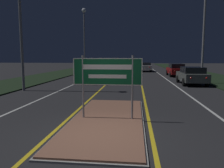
# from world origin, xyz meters

# --- Properties ---
(ground_plane) EXTENTS (160.00, 160.00, 0.00)m
(ground_plane) POSITION_xyz_m (0.00, 0.00, 0.00)
(ground_plane) COLOR #232326
(median_island) EXTENTS (2.60, 6.66, 0.10)m
(median_island) POSITION_xyz_m (0.00, 1.63, 0.04)
(median_island) COLOR #999993
(median_island) RESTS_ON ground_plane
(verge_left) EXTENTS (5.00, 100.00, 0.08)m
(verge_left) POSITION_xyz_m (-9.50, 20.00, 0.04)
(verge_left) COLOR black
(verge_left) RESTS_ON ground_plane
(verge_right) EXTENTS (5.00, 100.00, 0.08)m
(verge_right) POSITION_xyz_m (9.50, 20.00, 0.04)
(verge_right) COLOR black
(verge_right) RESTS_ON ground_plane
(centre_line_yellow_left) EXTENTS (0.12, 70.00, 0.01)m
(centre_line_yellow_left) POSITION_xyz_m (-1.49, 25.00, 0.00)
(centre_line_yellow_left) COLOR gold
(centre_line_yellow_left) RESTS_ON ground_plane
(centre_line_yellow_right) EXTENTS (0.12, 70.00, 0.01)m
(centre_line_yellow_right) POSITION_xyz_m (1.49, 25.00, 0.00)
(centre_line_yellow_right) COLOR gold
(centre_line_yellow_right) RESTS_ON ground_plane
(lane_line_white_left) EXTENTS (0.12, 70.00, 0.01)m
(lane_line_white_left) POSITION_xyz_m (-4.20, 25.00, 0.00)
(lane_line_white_left) COLOR silver
(lane_line_white_left) RESTS_ON ground_plane
(lane_line_white_right) EXTENTS (0.12, 70.00, 0.01)m
(lane_line_white_right) POSITION_xyz_m (4.20, 25.00, 0.00)
(lane_line_white_right) COLOR silver
(lane_line_white_right) RESTS_ON ground_plane
(edge_line_white_left) EXTENTS (0.10, 70.00, 0.01)m
(edge_line_white_left) POSITION_xyz_m (-7.20, 25.00, 0.00)
(edge_line_white_left) COLOR silver
(edge_line_white_left) RESTS_ON ground_plane
(edge_line_white_right) EXTENTS (0.10, 70.00, 0.01)m
(edge_line_white_right) POSITION_xyz_m (7.20, 25.00, 0.00)
(edge_line_white_right) COLOR silver
(edge_line_white_right) RESTS_ON ground_plane
(highway_sign) EXTENTS (2.46, 0.07, 2.25)m
(highway_sign) POSITION_xyz_m (0.00, 1.63, 1.69)
(highway_sign) COLOR gray
(highway_sign) RESTS_ON median_island
(streetlight_left_far) EXTENTS (0.63, 0.63, 9.28)m
(streetlight_left_far) POSITION_xyz_m (-6.55, 25.74, 6.51)
(streetlight_left_far) COLOR gray
(streetlight_left_far) RESTS_ON ground_plane
(car_receding_0) EXTENTS (1.96, 4.25, 1.48)m
(car_receding_0) POSITION_xyz_m (5.68, 12.91, 0.78)
(car_receding_0) COLOR #4C514C
(car_receding_0) RESTS_ON ground_plane
(car_receding_1) EXTENTS (1.85, 4.67, 1.51)m
(car_receding_1) POSITION_xyz_m (5.83, 21.14, 0.79)
(car_receding_1) COLOR maroon
(car_receding_1) RESTS_ON ground_plane
(car_receding_2) EXTENTS (1.97, 4.65, 1.46)m
(car_receding_2) POSITION_xyz_m (2.48, 29.66, 0.78)
(car_receding_2) COLOR silver
(car_receding_2) RESTS_ON ground_plane
(car_approaching_0) EXTENTS (2.02, 4.56, 1.52)m
(car_approaching_0) POSITION_xyz_m (-2.82, 13.87, 0.81)
(car_approaching_0) COLOR #4C514C
(car_approaching_0) RESTS_ON ground_plane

